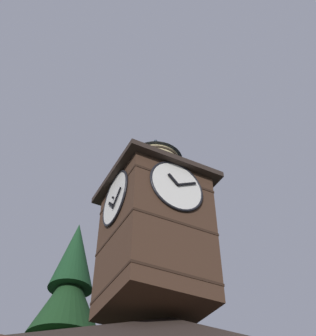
# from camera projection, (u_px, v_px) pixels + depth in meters

# --- Properties ---
(clock_tower) EXTENTS (4.21, 4.21, 8.56)m
(clock_tower) POSITION_uv_depth(u_px,v_px,m) (155.00, 225.00, 17.72)
(clock_tower) COLOR #422B1E
(clock_tower) RESTS_ON building_main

